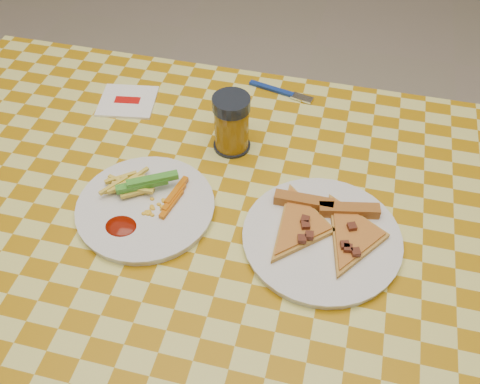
# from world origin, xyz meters

# --- Properties ---
(table) EXTENTS (1.28, 0.88, 0.76)m
(table) POSITION_xyz_m (0.00, 0.00, 0.68)
(table) COLOR white
(table) RESTS_ON ground
(plate_left) EXTENTS (0.29, 0.29, 0.01)m
(plate_left) POSITION_xyz_m (-0.11, -0.00, 0.76)
(plate_left) COLOR silver
(plate_left) RESTS_ON table
(plate_right) EXTENTS (0.31, 0.31, 0.01)m
(plate_right) POSITION_xyz_m (0.20, 0.00, 0.76)
(plate_right) COLOR silver
(plate_right) RESTS_ON table
(fries_veggies) EXTENTS (0.16, 0.15, 0.04)m
(fries_veggies) POSITION_xyz_m (-0.12, 0.01, 0.78)
(fries_veggies) COLOR #F9E44F
(fries_veggies) RESTS_ON plate_left
(pizza_slices) EXTENTS (0.23, 0.22, 0.02)m
(pizza_slices) POSITION_xyz_m (0.20, 0.02, 0.78)
(pizza_slices) COLOR gold
(pizza_slices) RESTS_ON plate_right
(drink_glass) EXTENTS (0.07, 0.07, 0.12)m
(drink_glass) POSITION_xyz_m (-0.00, 0.19, 0.81)
(drink_glass) COLOR black
(drink_glass) RESTS_ON table
(napkin) EXTENTS (0.13, 0.12, 0.01)m
(napkin) POSITION_xyz_m (-0.25, 0.27, 0.76)
(napkin) COLOR white
(napkin) RESTS_ON table
(fork) EXTENTS (0.15, 0.05, 0.01)m
(fork) POSITION_xyz_m (0.06, 0.38, 0.76)
(fork) COLOR navy
(fork) RESTS_ON table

